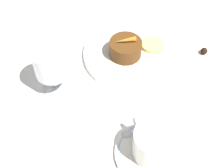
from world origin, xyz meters
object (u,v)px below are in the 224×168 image
dinner_plate (133,53)px  coffee_cup (154,143)px  wine_glass (51,64)px  fork (175,108)px  dessert_cake (124,49)px

dinner_plate → coffee_cup: size_ratio=2.35×
dinner_plate → wine_glass: (0.02, 0.22, 0.07)m
dinner_plate → fork: dinner_plate is taller
wine_glass → dessert_cake: size_ratio=1.46×
dessert_cake → coffee_cup: bearing=156.5°
dinner_plate → fork: (-0.19, 0.02, -0.01)m
dinner_plate → dessert_cake: (0.00, 0.03, 0.03)m
coffee_cup → fork: coffee_cup is taller
fork → dinner_plate: bearing=-6.6°
fork → dessert_cake: bearing=1.4°
fork → dessert_cake: dessert_cake is taller
coffee_cup → dessert_cake: (0.25, -0.11, -0.01)m
dessert_cake → dinner_plate: bearing=-98.1°
dinner_plate → wine_glass: bearing=85.2°
dinner_plate → dessert_cake: 0.04m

